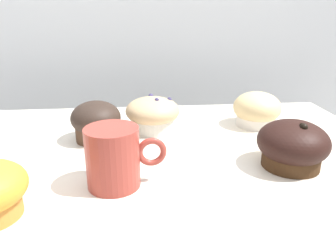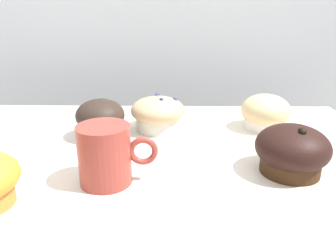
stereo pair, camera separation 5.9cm
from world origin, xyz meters
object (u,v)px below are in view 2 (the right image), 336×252
muffin_front_left (158,113)px  muffin_front_right (292,151)px  muffin_front_center (265,113)px  coffee_cup (106,153)px  muffin_back_right (100,119)px

muffin_front_left → muffin_front_right: size_ratio=0.99×
muffin_front_center → muffin_front_left: 0.23m
muffin_front_right → muffin_front_center: bearing=86.6°
muffin_front_center → coffee_cup: (-0.29, -0.23, 0.01)m
coffee_cup → muffin_front_right: bearing=7.0°
muffin_front_center → muffin_back_right: 0.34m
muffin_front_center → muffin_front_left: size_ratio=0.91×
muffin_front_left → coffee_cup: coffee_cup is taller
muffin_front_center → muffin_front_left: (-0.23, -0.01, 0.00)m
muffin_front_left → muffin_front_right: (0.22, -0.19, 0.00)m
muffin_front_right → muffin_back_right: bearing=156.1°
muffin_front_left → muffin_front_right: muffin_front_right is taller
muffin_back_right → muffin_front_right: bearing=-23.9°
muffin_back_right → muffin_front_left: bearing=21.2°
muffin_back_right → muffin_front_center: bearing=9.0°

